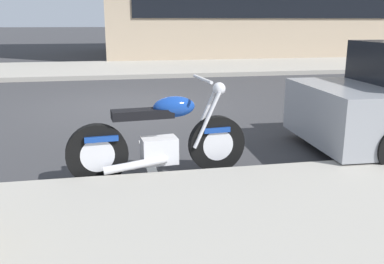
{
  "coord_description": "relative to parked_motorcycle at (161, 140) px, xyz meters",
  "views": [
    {
      "loc": [
        -0.46,
        -8.87,
        1.75
      ],
      "look_at": [
        0.45,
        -4.25,
        0.51
      ],
      "focal_mm": 39.57,
      "sensor_mm": 36.0,
      "label": 1
    }
  ],
  "objects": [
    {
      "name": "parked_motorcycle",
      "position": [
        0.0,
        0.0,
        0.0
      ],
      "size": [
        2.07,
        0.62,
        1.14
      ],
      "rotation": [
        0.0,
        0.0,
        0.09
      ],
      "color": "black",
      "rests_on": "ground"
    },
    {
      "name": "ground_plane",
      "position": [
        -0.09,
        4.27,
        -0.44
      ],
      "size": [
        260.0,
        260.0,
        0.0
      ],
      "primitive_type": "plane",
      "color": "#333335"
    },
    {
      "name": "parking_stall_stripe",
      "position": [
        -0.09,
        0.49,
        -0.44
      ],
      "size": [
        0.12,
        2.2,
        0.01
      ],
      "primitive_type": "cube",
      "color": "silver",
      "rests_on": "ground"
    }
  ]
}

